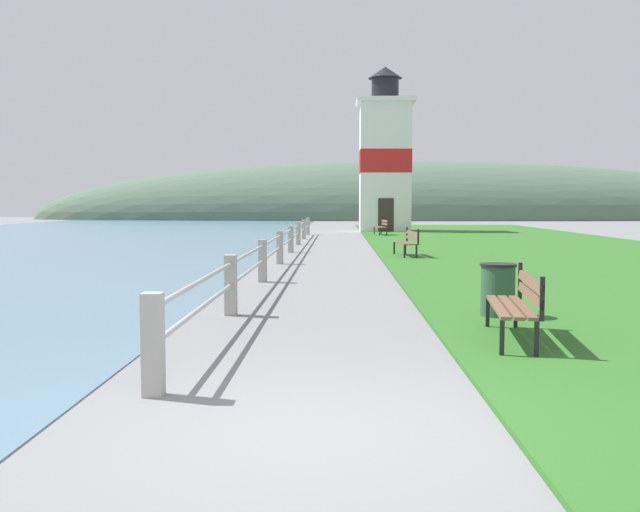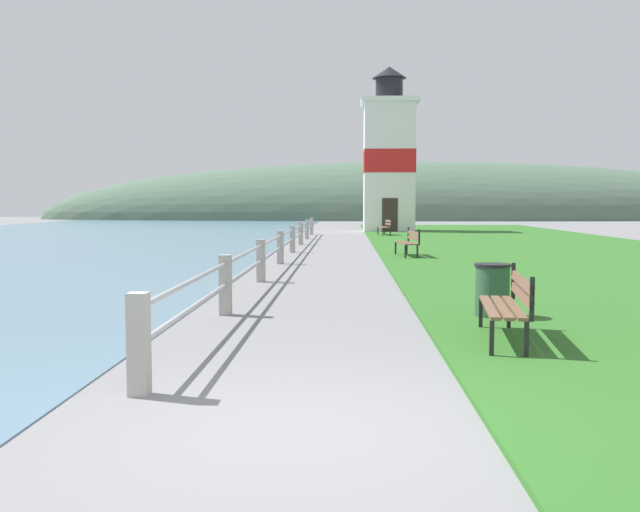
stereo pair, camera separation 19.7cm
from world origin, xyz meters
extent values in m
plane|color=slate|center=(0.00, 0.00, 0.00)|extent=(160.00, 160.00, 0.00)
cube|color=#2D6623|center=(7.53, 19.66, 0.03)|extent=(12.00, 58.97, 0.06)
cube|color=#A8A399|center=(-1.43, 1.00, 0.47)|extent=(0.18, 0.18, 0.94)
cube|color=#A8A399|center=(-1.43, 5.63, 0.47)|extent=(0.18, 0.18, 0.94)
cube|color=#A8A399|center=(-1.43, 10.26, 0.47)|extent=(0.18, 0.18, 0.94)
cube|color=#A8A399|center=(-1.43, 14.89, 0.47)|extent=(0.18, 0.18, 0.94)
cube|color=#A8A399|center=(-1.43, 19.53, 0.47)|extent=(0.18, 0.18, 0.94)
cube|color=#A8A399|center=(-1.43, 24.16, 0.47)|extent=(0.18, 0.18, 0.94)
cube|color=#A8A399|center=(-1.43, 28.79, 0.47)|extent=(0.18, 0.18, 0.94)
cube|color=#A8A399|center=(-1.43, 33.42, 0.47)|extent=(0.18, 0.18, 0.94)
cylinder|color=#B2B2B7|center=(-1.43, 17.21, 0.80)|extent=(0.06, 32.42, 0.06)
cylinder|color=#B2B2B7|center=(-1.43, 17.21, 0.47)|extent=(0.06, 32.42, 0.06)
cube|color=brown|center=(2.19, 3.44, 0.47)|extent=(0.34, 1.88, 0.04)
cube|color=brown|center=(2.34, 3.42, 0.47)|extent=(0.34, 1.88, 0.04)
cube|color=brown|center=(2.49, 3.40, 0.47)|extent=(0.34, 1.88, 0.04)
cube|color=brown|center=(2.57, 3.39, 0.79)|extent=(0.28, 1.87, 0.11)
cube|color=brown|center=(2.57, 3.39, 0.63)|extent=(0.28, 1.87, 0.11)
cube|color=black|center=(2.05, 2.53, 0.23)|extent=(0.06, 0.06, 0.45)
cube|color=black|center=(2.27, 4.35, 0.23)|extent=(0.06, 0.06, 0.45)
cube|color=black|center=(2.41, 2.49, 0.23)|extent=(0.06, 0.06, 0.45)
cube|color=black|center=(2.63, 4.31, 0.23)|extent=(0.06, 0.06, 0.45)
cube|color=black|center=(2.46, 2.48, 0.70)|extent=(0.06, 0.06, 0.49)
cube|color=black|center=(2.68, 4.30, 0.70)|extent=(0.06, 0.06, 0.49)
cube|color=brown|center=(2.19, 17.21, 0.47)|extent=(0.30, 1.79, 0.04)
cube|color=brown|center=(2.34, 17.23, 0.47)|extent=(0.30, 1.79, 0.04)
cube|color=brown|center=(2.48, 17.24, 0.47)|extent=(0.30, 1.79, 0.04)
cube|color=brown|center=(2.57, 17.25, 0.79)|extent=(0.24, 1.78, 0.11)
cube|color=brown|center=(2.57, 17.25, 0.63)|extent=(0.24, 1.78, 0.11)
cube|color=black|center=(2.24, 16.35, 0.23)|extent=(0.05, 0.05, 0.45)
cube|color=black|center=(2.07, 18.08, 0.23)|extent=(0.05, 0.05, 0.45)
cube|color=black|center=(2.61, 16.38, 0.23)|extent=(0.05, 0.05, 0.45)
cube|color=black|center=(2.43, 18.11, 0.23)|extent=(0.05, 0.05, 0.45)
cube|color=black|center=(2.66, 16.39, 0.70)|extent=(0.05, 0.05, 0.49)
cube|color=black|center=(2.48, 18.12, 0.70)|extent=(0.05, 0.05, 0.49)
cube|color=brown|center=(2.27, 31.85, 0.47)|extent=(0.31, 1.66, 0.04)
cube|color=brown|center=(2.42, 31.87, 0.47)|extent=(0.31, 1.66, 0.04)
cube|color=brown|center=(2.56, 31.88, 0.47)|extent=(0.31, 1.66, 0.04)
cube|color=brown|center=(2.65, 31.89, 0.79)|extent=(0.25, 1.65, 0.11)
cube|color=brown|center=(2.65, 31.89, 0.63)|extent=(0.25, 1.65, 0.11)
cube|color=black|center=(2.33, 31.05, 0.23)|extent=(0.06, 0.06, 0.45)
cube|color=black|center=(2.14, 32.64, 0.23)|extent=(0.06, 0.06, 0.45)
cube|color=black|center=(2.70, 31.09, 0.23)|extent=(0.06, 0.06, 0.45)
cube|color=black|center=(2.50, 32.69, 0.23)|extent=(0.06, 0.06, 0.45)
cube|color=black|center=(2.75, 31.10, 0.70)|extent=(0.06, 0.06, 0.49)
cube|color=black|center=(2.55, 32.69, 0.70)|extent=(0.06, 0.06, 0.49)
cube|color=white|center=(2.99, 37.68, 3.79)|extent=(2.95, 2.95, 7.58)
cube|color=red|center=(2.99, 37.68, 4.17)|extent=(2.99, 2.99, 1.36)
cube|color=white|center=(2.99, 37.68, 7.70)|extent=(3.39, 3.39, 0.25)
cylinder|color=black|center=(2.99, 37.68, 8.46)|extent=(1.62, 1.62, 1.26)
cone|color=black|center=(2.99, 37.68, 9.43)|extent=(2.03, 2.03, 0.69)
cube|color=#332823|center=(2.99, 36.18, 1.00)|extent=(0.90, 0.06, 2.00)
cylinder|color=#2D5138|center=(2.61, 5.31, 0.40)|extent=(0.50, 0.50, 0.80)
cylinder|color=black|center=(2.61, 5.31, 0.82)|extent=(0.54, 0.54, 0.04)
ellipsoid|color=#4C6651|center=(8.00, 69.32, 0.00)|extent=(80.00, 16.00, 12.00)
camera|label=1|loc=(0.24, -5.29, 1.75)|focal=40.00mm
camera|label=2|loc=(0.44, -5.28, 1.75)|focal=40.00mm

